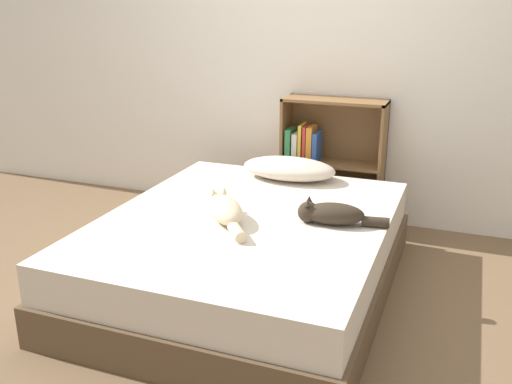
{
  "coord_description": "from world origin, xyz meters",
  "views": [
    {
      "loc": [
        1.1,
        -2.73,
        1.58
      ],
      "look_at": [
        0.0,
        0.14,
        0.53
      ],
      "focal_mm": 40.0,
      "sensor_mm": 36.0,
      "label": 1
    }
  ],
  "objects_px": {
    "bookshelf": "(329,158)",
    "cat_dark": "(331,214)",
    "pillow": "(289,169)",
    "cat_light": "(225,210)",
    "bed": "(247,253)"
  },
  "relations": [
    {
      "from": "cat_light",
      "to": "bookshelf",
      "type": "xyz_separation_m",
      "value": [
        0.26,
        1.27,
        -0.01
      ]
    },
    {
      "from": "bed",
      "to": "cat_light",
      "type": "relative_size",
      "value": 4.02
    },
    {
      "from": "bookshelf",
      "to": "cat_light",
      "type": "bearing_deg",
      "value": -101.67
    },
    {
      "from": "pillow",
      "to": "bookshelf",
      "type": "xyz_separation_m",
      "value": [
        0.16,
        0.43,
        -0.02
      ]
    },
    {
      "from": "cat_light",
      "to": "bookshelf",
      "type": "relative_size",
      "value": 0.52
    },
    {
      "from": "bed",
      "to": "bookshelf",
      "type": "bearing_deg",
      "value": 82.03
    },
    {
      "from": "cat_light",
      "to": "cat_dark",
      "type": "relative_size",
      "value": 0.98
    },
    {
      "from": "cat_dark",
      "to": "pillow",
      "type": "bearing_deg",
      "value": -65.3
    },
    {
      "from": "cat_dark",
      "to": "cat_light",
      "type": "bearing_deg",
      "value": 6.23
    },
    {
      "from": "bed",
      "to": "cat_dark",
      "type": "bearing_deg",
      "value": 8.61
    },
    {
      "from": "cat_dark",
      "to": "bookshelf",
      "type": "relative_size",
      "value": 0.53
    },
    {
      "from": "bookshelf",
      "to": "cat_dark",
      "type": "bearing_deg",
      "value": -75.32
    },
    {
      "from": "cat_dark",
      "to": "bookshelf",
      "type": "xyz_separation_m",
      "value": [
        -0.29,
        1.12,
        -0.01
      ]
    },
    {
      "from": "bed",
      "to": "bookshelf",
      "type": "height_order",
      "value": "bookshelf"
    },
    {
      "from": "pillow",
      "to": "cat_light",
      "type": "relative_size",
      "value": 1.32
    }
  ]
}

